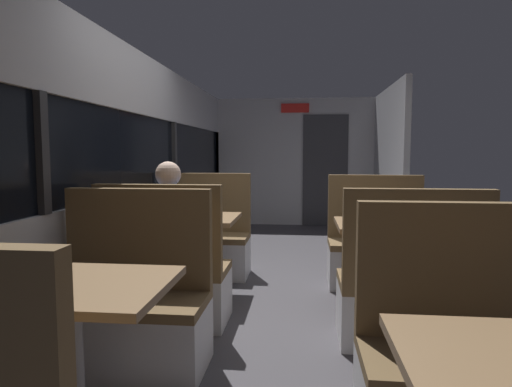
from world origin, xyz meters
The scene contains 14 objects.
ground_plane centered at (0.00, 0.00, -0.01)m, with size 3.30×9.20×0.02m, color #423F44.
carriage_window_panel_left centered at (-1.45, 0.00, 1.11)m, with size 0.09×8.48×2.30m.
carriage_end_bulkhead centered at (0.06, 4.19, 1.14)m, with size 2.90×0.11×2.30m.
carriage_aisle_panel_right centered at (1.45, 3.00, 1.15)m, with size 0.08×2.40×2.30m, color #B2B2B7.
dining_table_near_window centered at (-0.89, -2.09, 0.64)m, with size 0.90×0.70×0.74m.
bench_near_window_facing_entry centered at (-0.89, -1.39, 0.33)m, with size 0.95×0.50×1.10m.
dining_table_mid_window centered at (-0.89, 0.02, 0.64)m, with size 0.90×0.70×0.74m.
bench_mid_window_facing_end centered at (-0.89, -0.68, 0.33)m, with size 0.95×0.50×1.10m.
bench_mid_window_facing_entry centered at (-0.89, 0.72, 0.33)m, with size 0.95×0.50×1.10m.
bench_front_aisle_facing_entry centered at (0.89, -1.99, 0.33)m, with size 0.95×0.50×1.10m.
dining_table_rear_aisle centered at (0.89, -0.18, 0.64)m, with size 0.90×0.70×0.74m.
bench_rear_aisle_facing_end centered at (0.89, -0.88, 0.33)m, with size 0.95×0.50×1.10m.
bench_rear_aisle_facing_entry centered at (0.89, 0.52, 0.33)m, with size 0.95×0.50×1.10m.
seated_passenger centered at (-0.89, -0.61, 0.54)m, with size 0.47×0.55×1.26m.
Camera 1 is at (0.16, -3.97, 1.33)m, focal length 31.29 mm.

